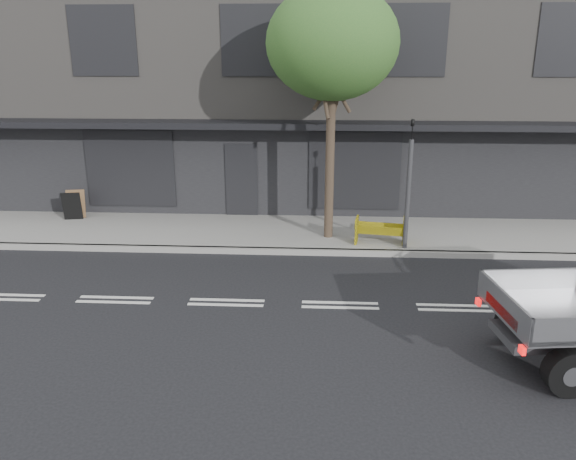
% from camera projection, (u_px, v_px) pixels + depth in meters
% --- Properties ---
extents(ground, '(80.00, 80.00, 0.00)m').
position_uv_depth(ground, '(226.00, 303.00, 11.86)').
color(ground, black).
rests_on(ground, ground).
extents(sidewalk, '(32.00, 3.20, 0.15)m').
position_uv_depth(sidewalk, '(252.00, 232.00, 16.32)').
color(sidewalk, gray).
rests_on(sidewalk, ground).
extents(kerb, '(32.00, 0.20, 0.15)m').
position_uv_depth(kerb, '(245.00, 251.00, 14.79)').
color(kerb, gray).
rests_on(kerb, ground).
extents(building_main, '(26.00, 10.00, 8.00)m').
position_uv_depth(building_main, '(270.00, 82.00, 21.43)').
color(building_main, slate).
rests_on(building_main, ground).
extents(street_tree, '(3.40, 3.40, 6.74)m').
position_uv_depth(street_tree, '(333.00, 44.00, 14.17)').
color(street_tree, '#382B21').
rests_on(street_tree, ground).
extents(traffic_light_pole, '(0.12, 0.12, 3.50)m').
position_uv_depth(traffic_light_pole, '(408.00, 192.00, 14.34)').
color(traffic_light_pole, '#2D2D30').
rests_on(traffic_light_pole, ground).
extents(construction_barrier, '(1.42, 0.76, 0.76)m').
position_uv_depth(construction_barrier, '(381.00, 232.00, 14.85)').
color(construction_barrier, yellow).
rests_on(construction_barrier, sidewalk).
extents(sandwich_board, '(0.62, 0.47, 0.88)m').
position_uv_depth(sandwich_board, '(72.00, 206.00, 17.13)').
color(sandwich_board, black).
rests_on(sandwich_board, sidewalk).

